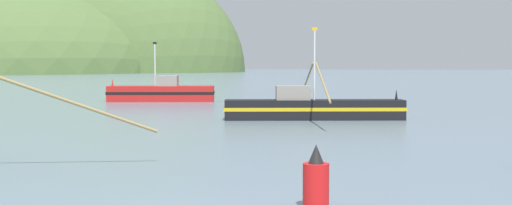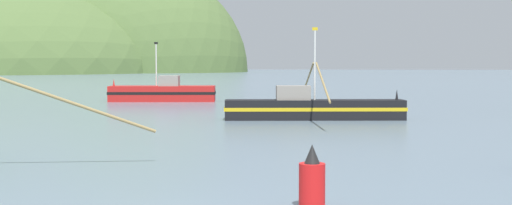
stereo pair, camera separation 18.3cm
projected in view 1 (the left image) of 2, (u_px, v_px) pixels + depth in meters
name	position (u px, v px, depth m)	size (l,w,h in m)	color
hill_far_left	(118.00, 72.00, 245.98)	(95.41, 76.33, 82.24)	#516B38
fishing_boat_black	(313.00, 108.00, 43.51)	(12.02, 15.55, 6.06)	black
fishing_boat_red	(162.00, 92.00, 63.23)	(10.40, 3.93, 5.67)	red
channel_buoy	(316.00, 182.00, 17.21)	(0.69, 0.69, 1.69)	red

